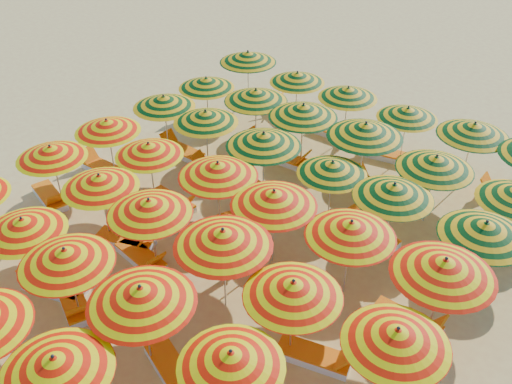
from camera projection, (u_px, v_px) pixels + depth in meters
ground at (245, 245)px, 16.41m from camera, size 120.00×120.00×0.00m
umbrella_3 at (55, 365)px, 10.51m from camera, size 2.73×2.73×2.31m
umbrella_7 at (23, 225)px, 14.00m from camera, size 2.26×2.26×2.24m
umbrella_8 at (66, 257)px, 12.90m from camera, size 2.94×2.94×2.35m
umbrella_9 at (141, 295)px, 11.77m from camera, size 3.01×3.01×2.47m
umbrella_10 at (231, 359)px, 10.71m from camera, size 2.17×2.17×2.23m
umbrella_12 at (51, 152)px, 16.86m from camera, size 2.27×2.27×2.23m
umbrella_13 at (100, 182)px, 15.53m from camera, size 2.66×2.66×2.27m
umbrella_14 at (149, 207)px, 14.45m from camera, size 2.73×2.73×2.35m
umbrella_15 at (223, 238)px, 13.22m from camera, size 2.79×2.79×2.51m
umbrella_16 at (293, 289)px, 12.09m from camera, size 2.86×2.86×2.33m
umbrella_17 at (397, 337)px, 11.05m from camera, size 2.55×2.55×2.32m
umbrella_18 at (107, 126)px, 18.18m from camera, size 2.38×2.38×2.24m
umbrella_19 at (149, 149)px, 17.04m from camera, size 2.47×2.47×2.20m
umbrella_20 at (218, 170)px, 15.80m from camera, size 2.72×2.72×2.40m
umbrella_21 at (274, 198)px, 14.65m from camera, size 2.56×2.56×2.43m
umbrella_22 at (351, 229)px, 13.67m from camera, size 2.56×2.56×2.39m
umbrella_23 at (444, 267)px, 12.43m from camera, size 2.88×2.88×2.50m
umbrella_24 at (164, 102)px, 19.51m from camera, size 2.38×2.38×2.28m
umbrella_25 at (206, 117)px, 18.59m from camera, size 2.67×2.67×2.28m
umbrella_26 at (264, 140)px, 17.09m from camera, size 2.98×2.98×2.44m
umbrella_27 at (332, 168)px, 16.27m from camera, size 2.38×2.38×2.16m
umbrella_28 at (394, 191)px, 15.10m from camera, size 2.89×2.89×2.31m
umbrella_29 at (485, 229)px, 13.71m from camera, size 2.43×2.43×2.35m
umbrella_30 at (206, 83)px, 20.95m from camera, size 2.36×2.36×2.19m
umbrella_31 at (256, 95)px, 19.76m from camera, size 2.41×2.41×2.36m
umbrella_32 at (303, 111)px, 18.65m from camera, size 2.73×2.73×2.44m
umbrella_33 at (365, 130)px, 17.46m from camera, size 2.58×2.58×2.51m
umbrella_34 at (436, 163)px, 16.16m from camera, size 2.66×2.66×2.36m
umbrella_36 at (248, 57)px, 22.52m from camera, size 2.77×2.77×2.40m
umbrella_37 at (297, 77)px, 21.33m from camera, size 2.25×2.25×2.20m
umbrella_38 at (348, 93)px, 20.17m from camera, size 2.66×2.66×2.24m
umbrella_39 at (408, 113)px, 19.04m from camera, size 2.50×2.50×2.17m
umbrella_40 at (474, 129)px, 17.72m from camera, size 2.56×2.56×2.38m
lounger_4 at (53, 286)px, 14.83m from camera, size 1.83×1.07×0.69m
lounger_5 at (73, 302)px, 14.37m from camera, size 1.82×1.20×0.69m
lounger_6 at (172, 370)px, 12.68m from camera, size 1.83×1.10×0.69m
lounger_9 at (50, 197)px, 18.09m from camera, size 1.82×0.99×0.69m
lounger_10 at (127, 240)px, 16.38m from camera, size 1.83×1.15×0.69m
lounger_11 at (142, 257)px, 15.76m from camera, size 1.79×0.78×0.69m
lounger_12 at (316, 356)px, 12.99m from camera, size 1.82×1.03×0.69m
lounger_14 at (103, 168)px, 19.51m from camera, size 1.77×0.70×0.69m
lounger_15 at (172, 202)px, 17.88m from camera, size 1.76×0.67×0.69m
lounger_16 at (238, 231)px, 16.69m from camera, size 1.82×1.23×0.69m
lounger_17 at (408, 321)px, 13.85m from camera, size 1.75×0.62×0.69m
lounger_18 at (182, 151)px, 20.43m from camera, size 1.74×0.60×0.69m
lounger_19 at (216, 172)px, 19.29m from camera, size 1.81×0.87×0.69m
lounger_20 at (252, 185)px, 18.64m from camera, size 1.83×1.06×0.69m
lounger_21 at (370, 233)px, 16.62m from camera, size 1.80×0.82×0.69m
lounger_22 at (198, 121)px, 22.31m from camera, size 1.80×0.83×0.69m
lounger_23 at (267, 148)px, 20.62m from camera, size 1.75×0.63×0.69m
lounger_24 at (287, 159)px, 19.97m from camera, size 1.77×0.71×0.69m
lounger_25 at (376, 187)px, 18.54m from camera, size 1.78×0.73×0.69m
lounger_27 at (263, 104)px, 23.47m from camera, size 1.82×1.23×0.69m
lounger_28 at (283, 116)px, 22.67m from camera, size 1.82×1.23×0.69m
lounger_29 at (334, 132)px, 21.54m from camera, size 1.75×0.62×0.69m
lounger_30 at (383, 154)px, 20.28m from camera, size 1.82×0.95×0.69m
lounger_31 at (505, 197)px, 18.08m from camera, size 1.76×0.65×0.69m
beachgoer_a at (257, 236)px, 15.56m from camera, size 0.41×0.58×1.50m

